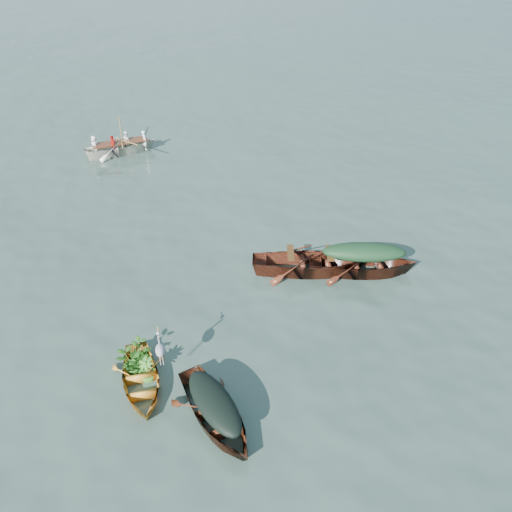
{
  "coord_description": "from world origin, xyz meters",
  "views": [
    {
      "loc": [
        -2.47,
        -8.61,
        9.24
      ],
      "look_at": [
        -0.18,
        3.77,
        0.5
      ],
      "focal_mm": 35.0,
      "sensor_mm": 36.0,
      "label": 1
    }
  ],
  "objects_px": {
    "open_wooden_boat": "(309,272)",
    "rowed_boat": "(122,154)",
    "heron": "(161,355)",
    "dark_covered_boat": "(216,421)",
    "green_tarp_boat": "(361,273)",
    "yellow_dinghy": "(142,387)"
  },
  "relations": [
    {
      "from": "open_wooden_boat",
      "to": "rowed_boat",
      "type": "relative_size",
      "value": 1.09
    },
    {
      "from": "dark_covered_boat",
      "to": "rowed_boat",
      "type": "xyz_separation_m",
      "value": [
        -2.56,
        15.36,
        0.0
      ]
    },
    {
      "from": "green_tarp_boat",
      "to": "rowed_boat",
      "type": "height_order",
      "value": "green_tarp_boat"
    },
    {
      "from": "yellow_dinghy",
      "to": "green_tarp_boat",
      "type": "bearing_deg",
      "value": 20.45
    },
    {
      "from": "green_tarp_boat",
      "to": "heron",
      "type": "relative_size",
      "value": 4.99
    },
    {
      "from": "dark_covered_boat",
      "to": "green_tarp_boat",
      "type": "relative_size",
      "value": 0.79
    },
    {
      "from": "dark_covered_boat",
      "to": "green_tarp_boat",
      "type": "xyz_separation_m",
      "value": [
        5.07,
        4.6,
        0.0
      ]
    },
    {
      "from": "yellow_dinghy",
      "to": "green_tarp_boat",
      "type": "relative_size",
      "value": 0.65
    },
    {
      "from": "green_tarp_boat",
      "to": "open_wooden_boat",
      "type": "relative_size",
      "value": 0.94
    },
    {
      "from": "yellow_dinghy",
      "to": "dark_covered_boat",
      "type": "height_order",
      "value": "dark_covered_boat"
    },
    {
      "from": "heron",
      "to": "open_wooden_boat",
      "type": "bearing_deg",
      "value": 32.02
    },
    {
      "from": "yellow_dinghy",
      "to": "heron",
      "type": "bearing_deg",
      "value": 5.19
    },
    {
      "from": "green_tarp_boat",
      "to": "open_wooden_boat",
      "type": "xyz_separation_m",
      "value": [
        -1.58,
        0.34,
        0.0
      ]
    },
    {
      "from": "rowed_boat",
      "to": "heron",
      "type": "xyz_separation_m",
      "value": [
        1.49,
        -13.99,
        0.86
      ]
    },
    {
      "from": "open_wooden_boat",
      "to": "dark_covered_boat",
      "type": "bearing_deg",
      "value": 156.34
    },
    {
      "from": "yellow_dinghy",
      "to": "rowed_boat",
      "type": "bearing_deg",
      "value": 87.8
    },
    {
      "from": "dark_covered_boat",
      "to": "heron",
      "type": "xyz_separation_m",
      "value": [
        -1.07,
        1.38,
        0.86
      ]
    },
    {
      "from": "heron",
      "to": "dark_covered_boat",
      "type": "bearing_deg",
      "value": -58.22
    },
    {
      "from": "rowed_boat",
      "to": "heron",
      "type": "bearing_deg",
      "value": 172.1
    },
    {
      "from": "rowed_boat",
      "to": "green_tarp_boat",
      "type": "bearing_deg",
      "value": -158.68
    },
    {
      "from": "dark_covered_boat",
      "to": "heron",
      "type": "relative_size",
      "value": 3.96
    },
    {
      "from": "dark_covered_boat",
      "to": "rowed_boat",
      "type": "height_order",
      "value": "rowed_boat"
    }
  ]
}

